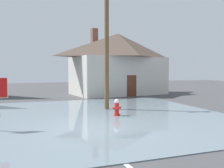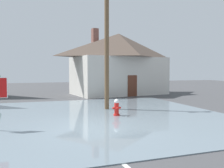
% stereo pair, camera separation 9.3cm
% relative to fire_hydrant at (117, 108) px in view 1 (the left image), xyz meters
% --- Properties ---
extents(ground_plane, '(80.00, 80.00, 0.10)m').
position_rel_fire_hydrant_xyz_m(ground_plane, '(-1.69, -2.27, -0.51)').
color(ground_plane, '#424244').
extents(flood_puddle, '(13.99, 13.51, 0.04)m').
position_rel_fire_hydrant_xyz_m(flood_puddle, '(-1.08, 0.47, -0.44)').
color(flood_puddle, slate).
rests_on(flood_puddle, ground).
extents(lane_stop_bar, '(4.00, 0.37, 0.01)m').
position_rel_fire_hydrant_xyz_m(lane_stop_bar, '(-1.76, -4.55, -0.45)').
color(lane_stop_bar, silver).
rests_on(lane_stop_bar, ground).
extents(fire_hydrant, '(0.47, 0.40, 0.93)m').
position_rel_fire_hydrant_xyz_m(fire_hydrant, '(0.00, 0.00, 0.00)').
color(fire_hydrant, red).
rests_on(fire_hydrant, ground).
extents(utility_pole, '(1.60, 0.28, 8.01)m').
position_rel_fire_hydrant_xyz_m(utility_pole, '(0.16, 2.26, 3.72)').
color(utility_pole, brown).
rests_on(utility_pole, ground).
extents(house, '(10.43, 7.12, 6.72)m').
position_rel_fire_hydrant_xyz_m(house, '(4.29, 11.34, 2.78)').
color(house, beige).
rests_on(house, ground).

